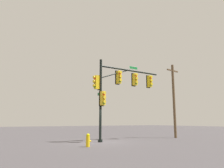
# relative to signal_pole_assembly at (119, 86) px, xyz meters

# --- Properties ---
(ground_plane) EXTENTS (120.00, 120.00, 0.00)m
(ground_plane) POSITION_rel_signal_pole_assembly_xyz_m (-1.73, 0.03, -4.59)
(ground_plane) COLOR #454144
(signal_pole_assembly) EXTENTS (6.94, 1.15, 6.63)m
(signal_pole_assembly) POSITION_rel_signal_pole_assembly_xyz_m (0.00, 0.00, 0.00)
(signal_pole_assembly) COLOR black
(signal_pole_assembly) RESTS_ON ground_plane
(utility_pole) EXTENTS (1.80, 0.38, 7.35)m
(utility_pole) POSITION_rel_signal_pole_assembly_xyz_m (6.72, 0.07, -0.75)
(utility_pole) COLOR brown
(utility_pole) RESTS_ON ground_plane
(fire_hydrant) EXTENTS (0.33, 0.24, 0.83)m
(fire_hydrant) POSITION_rel_signal_pole_assembly_xyz_m (-3.98, -2.44, -4.18)
(fire_hydrant) COLOR yellow
(fire_hydrant) RESTS_ON ground_plane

